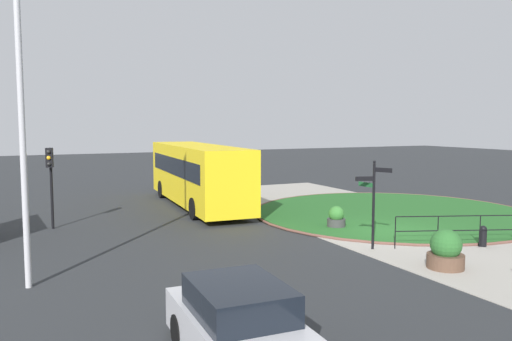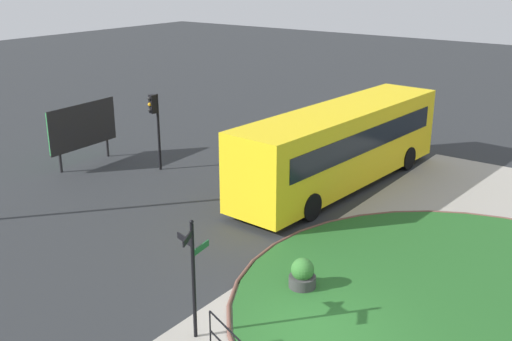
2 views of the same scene
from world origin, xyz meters
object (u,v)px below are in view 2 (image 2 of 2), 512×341
bus_yellow (341,145)px  planter_kerbside (302,276)px  signpost_directional (193,269)px  traffic_light_near (155,115)px  billboard_left (82,126)px

bus_yellow → planter_kerbside: (-7.90, -3.21, -1.28)m
signpost_directional → traffic_light_near: (8.31, 9.58, 0.64)m
signpost_directional → billboard_left: size_ratio=0.82×
traffic_light_near → planter_kerbside: 11.75m
signpost_directional → planter_kerbside: size_ratio=3.26×
traffic_light_near → billboard_left: traffic_light_near is taller
signpost_directional → traffic_light_near: size_ratio=0.92×
bus_yellow → traffic_light_near: size_ratio=3.46×
traffic_light_near → planter_kerbside: (-4.93, -10.47, -2.02)m
planter_kerbside → traffic_light_near: bearing=64.8°
billboard_left → planter_kerbside: (-3.64, -13.66, -1.30)m
signpost_directional → billboard_left: 14.58m
bus_yellow → billboard_left: size_ratio=3.09×
planter_kerbside → bus_yellow: bearing=22.1°
traffic_light_near → planter_kerbside: size_ratio=3.54×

